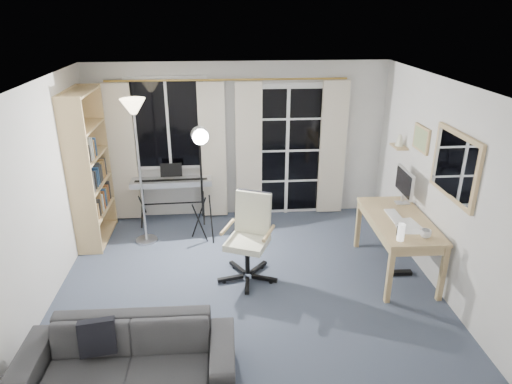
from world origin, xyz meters
TOP-DOWN VIEW (x-y plane):
  - floor at (0.00, 0.00)m, footprint 4.50×4.00m
  - window at (-1.05, 1.97)m, footprint 1.20×0.08m
  - french_door at (0.75, 1.97)m, footprint 1.32×0.09m
  - curtains at (-0.14, 1.88)m, footprint 3.60×0.07m
  - bookshelf at (-2.13, 1.26)m, footprint 0.35×1.00m
  - torchiere_lamp at (-1.38, 1.12)m, footprint 0.38×0.38m
  - keyboard_piano at (-1.03, 1.70)m, footprint 1.22×0.61m
  - studio_light at (-0.54, 1.03)m, footprint 0.34×0.35m
  - office_chair at (0.06, 0.15)m, footprint 0.74×0.75m
  - desk at (1.88, 0.08)m, footprint 0.71×1.38m
  - monitor at (2.08, 0.53)m, footprint 0.18×0.53m
  - desk_clutter at (1.82, -0.15)m, footprint 0.44×0.83m
  - mug at (1.98, -0.42)m, footprint 0.12×0.10m
  - wall_mirror at (2.22, -0.35)m, footprint 0.04×0.94m
  - framed_print at (2.23, 0.55)m, footprint 0.03×0.42m
  - wall_shelf at (2.16, 1.05)m, footprint 0.16×0.30m
  - sofa at (-1.14, -1.55)m, footprint 1.88×0.57m

SIDE VIEW (x-z plane):
  - floor at x=0.00m, z-range -0.02..0.00m
  - sofa at x=-1.14m, z-range 0.00..0.73m
  - desk_clutter at x=1.82m, z-range 0.11..1.04m
  - office_chair at x=0.06m, z-range 0.09..1.16m
  - desk at x=1.88m, z-range 0.28..1.01m
  - keyboard_piano at x=-1.03m, z-range 0.23..1.10m
  - mug at x=1.98m, z-range 0.74..0.86m
  - monitor at x=2.08m, z-range 0.78..1.24m
  - bookshelf at x=-2.13m, z-range -0.05..2.09m
  - french_door at x=0.75m, z-range -0.03..2.08m
  - curtains at x=-0.14m, z-range 0.03..2.16m
  - studio_light at x=-0.54m, z-range 0.52..2.24m
  - wall_shelf at x=2.16m, z-range 1.32..1.50m
  - window at x=-1.05m, z-range 0.80..2.20m
  - wall_mirror at x=2.22m, z-range 1.18..1.92m
  - framed_print at x=2.23m, z-range 1.44..1.76m
  - torchiere_lamp at x=-1.38m, z-range 0.62..2.67m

